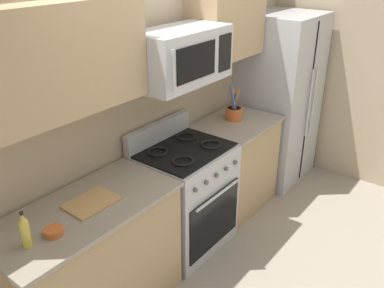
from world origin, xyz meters
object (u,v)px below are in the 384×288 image
range_oven (185,196)px  prep_bowl (54,231)px  refrigerator (278,99)px  cutting_board (91,203)px  utensil_crock (234,112)px  bottle_oil (25,231)px  microwave (181,56)px

range_oven → prep_bowl: bearing=-176.3°
refrigerator → cutting_board: bearing=179.7°
range_oven → utensil_crock: size_ratio=3.22×
utensil_crock → bottle_oil: (-2.28, -0.11, 0.03)m
utensil_crock → bottle_oil: size_ratio=1.49×
refrigerator → prep_bowl: refrigerator is taller
cutting_board → bottle_oil: bearing=-173.6°
range_oven → microwave: size_ratio=1.37×
prep_bowl → cutting_board: bearing=13.2°
bottle_oil → microwave: bearing=3.4°
refrigerator → bottle_oil: refrigerator is taller
cutting_board → prep_bowl: 0.35m
microwave → bottle_oil: (-1.46, -0.09, -0.67)m
cutting_board → microwave: bearing=1.9°
prep_bowl → refrigerator: bearing=1.3°
range_oven → refrigerator: bearing=-0.6°
range_oven → bottle_oil: bottle_oil is taller
microwave → prep_bowl: (-1.31, -0.11, -0.75)m
utensil_crock → cutting_board: utensil_crock is taller
refrigerator → prep_bowl: (-2.93, -0.07, 0.03)m
prep_bowl → utensil_crock: bearing=3.6°
bottle_oil → prep_bowl: 0.17m
bottle_oil → prep_bowl: bearing=-9.4°
microwave → prep_bowl: 1.51m
refrigerator → prep_bowl: size_ratio=16.09×
range_oven → prep_bowl: (-1.31, -0.09, 0.46)m
range_oven → cutting_board: (-0.97, -0.01, 0.44)m
microwave → range_oven: bearing=-90.0°
range_oven → bottle_oil: bearing=-177.6°
bottle_oil → prep_bowl: bottle_oil is taller
bottle_oil → utensil_crock: bearing=2.8°
cutting_board → bottle_oil: bottle_oil is taller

